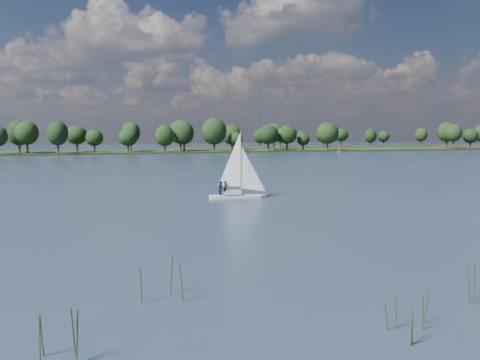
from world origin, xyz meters
The scene contains 7 objects.
ground centered at (0.00, 100.00, 0.00)m, with size 700.00×700.00×0.00m, color #233342.
far_shore centered at (0.00, 212.00, 0.00)m, with size 660.00×40.00×1.50m, color black.
far_shore_back centered at (160.00, 260.00, 0.00)m, with size 220.00×30.00×1.40m, color black.
sailboat centered at (1.85, 32.73, 2.58)m, with size 7.15×2.45×9.25m.
dinghy_orange centered at (110.94, 187.42, 0.97)m, with size 2.70×1.40×4.12m.
treeline centered at (-5.85, 208.06, 8.13)m, with size 562.82×73.82×18.54m.
reeds centered at (0.41, -9.67, 0.88)m, with size 60.30×11.69×2.16m.
Camera 1 is at (-21.97, -32.35, 8.33)m, focal length 40.00 mm.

